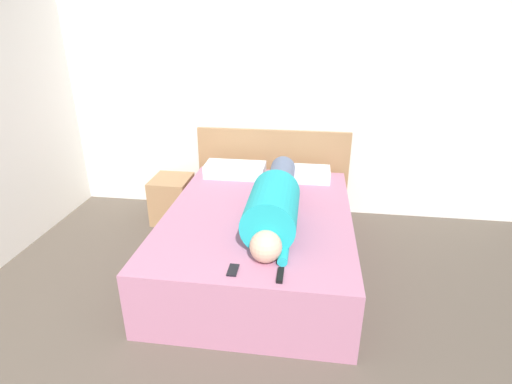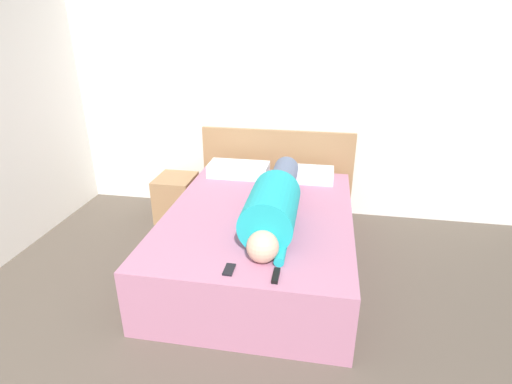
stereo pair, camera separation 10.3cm
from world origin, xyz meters
TOP-DOWN VIEW (x-y plane):
  - wall_back at (0.00, 3.46)m, footprint 5.53×0.06m
  - bed at (0.10, 2.22)m, footprint 1.55×2.08m
  - headboard at (0.10, 3.39)m, footprint 1.67×0.04m
  - nightstand at (-0.95, 2.99)m, footprint 0.39×0.44m
  - person_lying at (0.24, 2.07)m, footprint 0.39×1.63m
  - pillow_near_headboard at (-0.26, 3.03)m, footprint 0.61×0.30m
  - pillow_second at (0.42, 3.03)m, footprint 0.58×0.30m
  - tv_remote at (0.35, 1.32)m, footprint 0.04×0.15m
  - cell_phone at (0.05, 1.35)m, footprint 0.06×0.13m

SIDE VIEW (x-z plane):
  - nightstand at x=-0.95m, z-range 0.00..0.48m
  - bed at x=0.10m, z-range 0.00..0.53m
  - headboard at x=0.10m, z-range 0.00..0.94m
  - cell_phone at x=0.05m, z-range 0.53..0.54m
  - tv_remote at x=0.35m, z-range 0.53..0.56m
  - pillow_second at x=0.42m, z-range 0.53..0.65m
  - pillow_near_headboard at x=-0.26m, z-range 0.53..0.66m
  - person_lying at x=0.24m, z-range 0.50..0.89m
  - wall_back at x=0.00m, z-range 0.00..2.60m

